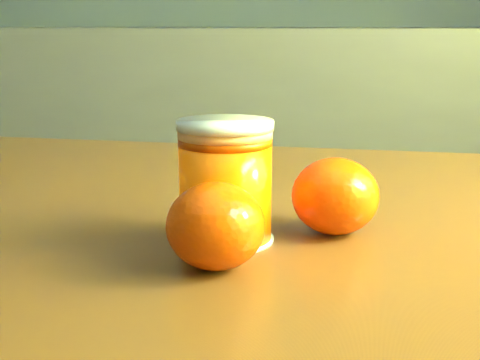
{
  "coord_description": "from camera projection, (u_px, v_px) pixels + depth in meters",
  "views": [
    {
      "loc": [
        0.88,
        -0.33,
        0.91
      ],
      "look_at": [
        0.83,
        0.16,
        0.79
      ],
      "focal_mm": 50.0,
      "sensor_mm": 36.0,
      "label": 1
    }
  ],
  "objects": [
    {
      "name": "orange_back",
      "position": [
        335.0,
        196.0,
        0.52
      ],
      "size": [
        0.08,
        0.08,
        0.06
      ],
      "primitive_type": "ellipsoid",
      "rotation": [
        0.0,
        0.0,
        0.22
      ],
      "color": "#DD4304",
      "rests_on": "table"
    },
    {
      "name": "orange_front",
      "position": [
        216.0,
        226.0,
        0.45
      ],
      "size": [
        0.07,
        0.07,
        0.06
      ],
      "primitive_type": "ellipsoid",
      "rotation": [
        0.0,
        0.0,
        -0.04
      ],
      "color": "#DD4304",
      "rests_on": "table"
    },
    {
      "name": "juice_glass",
      "position": [
        225.0,
        182.0,
        0.5
      ],
      "size": [
        0.07,
        0.07,
        0.09
      ],
      "rotation": [
        0.0,
        0.0,
        -0.17
      ],
      "color": "#F06304",
      "rests_on": "table"
    },
    {
      "name": "table",
      "position": [
        291.0,
        330.0,
        0.58
      ],
      "size": [
        1.07,
        0.8,
        0.75
      ],
      "rotation": [
        0.0,
        0.0,
        -0.1
      ],
      "color": "brown",
      "rests_on": "ground"
    }
  ]
}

